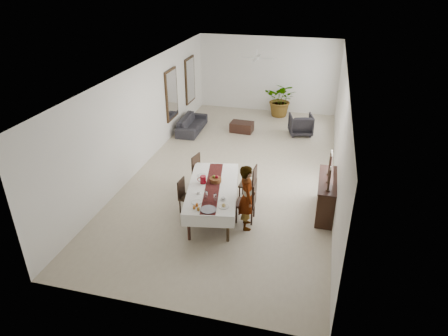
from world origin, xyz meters
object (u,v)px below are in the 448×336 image
sideboard_body (326,197)px  woman (247,197)px  dining_table_top (213,188)px  red_pitcher (203,180)px  sofa (192,124)px

sideboard_body → woman: bearing=-148.9°
dining_table_top → red_pitcher: bearing=149.0°
woman → sofa: (-3.34, 5.79, -0.56)m
sideboard_body → dining_table_top: bearing=-165.4°
dining_table_top → sofa: dining_table_top is taller
woman → sofa: 6.70m
woman → sofa: woman is taller
sideboard_body → red_pitcher: bearing=-168.5°
red_pitcher → sofa: 5.72m
red_pitcher → woman: 1.35m
sideboard_body → sofa: size_ratio=0.82×
dining_table_top → woman: bearing=-32.4°
sideboard_body → sofa: sideboard_body is taller
dining_table_top → red_pitcher: red_pitcher is taller
woman → sideboard_body: woman is taller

